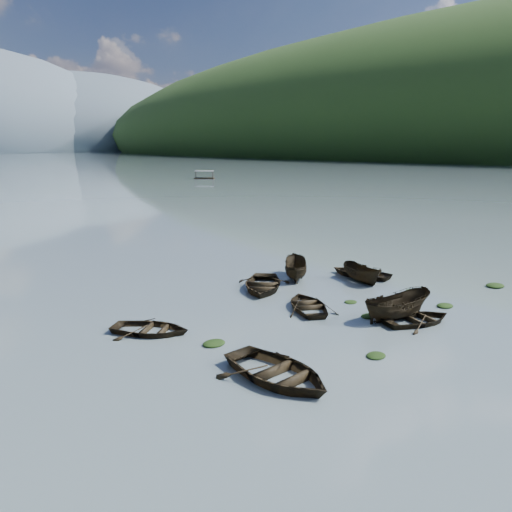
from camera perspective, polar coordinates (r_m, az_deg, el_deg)
ground_plane at (r=25.53m, az=17.79°, el=-8.89°), size 2400.00×2400.00×0.00m
right_hill_far at (r=533.74m, az=24.64°, el=10.44°), size 520.00×1200.00×190.00m
haze_mtn_d at (r=973.84m, az=-19.91°, el=11.26°), size 520.00×520.00×220.00m
rowboat_0 at (r=20.37m, az=2.41°, el=-13.90°), size 3.81×5.19×1.05m
rowboat_1 at (r=28.61m, az=5.95°, el=-6.01°), size 4.51×4.94×0.84m
rowboat_2 at (r=27.96m, az=15.78°, el=-6.88°), size 4.56×2.44×1.67m
rowboat_3 at (r=36.17m, az=11.85°, el=-2.26°), size 3.96×4.88×0.89m
rowboat_4 at (r=27.61m, az=18.01°, el=-7.27°), size 4.57×3.87×0.81m
rowboat_5 at (r=34.71m, az=11.99°, el=-2.89°), size 2.42×4.01×1.46m
rowboat_6 at (r=25.47m, az=-11.97°, el=-8.60°), size 4.65×4.82×0.81m
rowboat_7 at (r=32.20m, az=0.73°, el=-3.82°), size 6.01×6.02×1.03m
rowboat_8 at (r=34.98m, az=4.49°, el=-2.53°), size 3.93×4.06×1.59m
weed_clump_0 at (r=22.94m, az=13.55°, el=-11.11°), size 0.95×0.78×0.21m
weed_clump_1 at (r=27.84m, az=12.73°, el=-6.79°), size 0.91×0.72×0.20m
weed_clump_2 at (r=30.79m, az=20.78°, el=-5.43°), size 1.06×0.85×0.23m
weed_clump_3 at (r=33.18m, az=17.37°, el=-3.91°), size 0.89×0.75×0.20m
weed_clump_4 at (r=36.34m, az=25.65°, el=-3.18°), size 1.33×1.05×0.27m
weed_clump_5 at (r=23.65m, az=-4.82°, el=-10.05°), size 1.12×0.90×0.24m
weed_clump_6 at (r=30.07m, az=10.77°, el=-5.24°), size 0.82×0.68×0.17m
weed_clump_7 at (r=36.26m, az=10.80°, el=-2.18°), size 1.11×0.89×0.24m
pontoon_right at (r=141.11m, az=-5.92°, el=8.77°), size 5.59×5.29×2.09m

